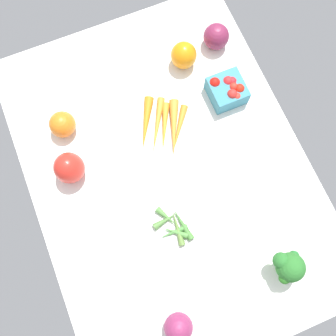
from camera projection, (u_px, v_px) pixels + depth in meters
tablecloth at (168, 171)px, 108.55cm from camera, size 104.00×76.00×2.00cm
bell_pepper_orange at (184, 55)px, 112.43cm from camera, size 10.88×10.88×8.49cm
okra_pile at (174, 225)px, 102.58cm from camera, size 12.14×9.18×1.96cm
red_onion_near_basket at (216, 36)px, 114.52cm from camera, size 7.77×7.77×7.77cm
berry_basket at (227, 90)px, 110.38cm from camera, size 9.86×9.86×7.02cm
red_onion_center at (178, 328)px, 93.30cm from camera, size 7.21×7.21×7.21cm
carrot_bunch at (163, 126)px, 109.69cm from camera, size 20.31×18.24×2.86cm
bell_pepper_red at (69, 168)px, 102.47cm from camera, size 10.61×10.61×10.15cm
heirloom_tomato_orange at (62, 124)px, 107.23cm from camera, size 7.44×7.44×7.44cm
broccoli_head at (289, 266)px, 94.33cm from camera, size 8.15×7.52×10.43cm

